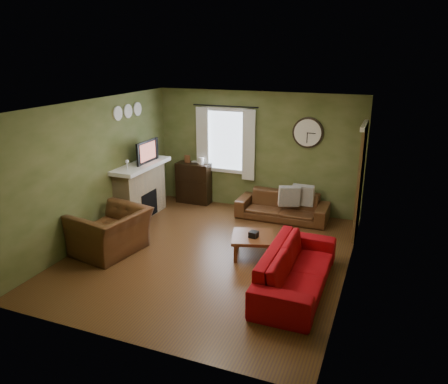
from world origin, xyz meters
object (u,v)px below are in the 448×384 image
at_px(sofa_brown, 282,206).
at_px(coffee_table, 253,246).
at_px(bookshelf, 194,183).
at_px(sofa_red, 296,269).
at_px(armchair, 111,232).

relative_size(sofa_brown, coffee_table, 2.69).
height_order(bookshelf, sofa_red, bookshelf).
xyz_separation_m(bookshelf, armchair, (-0.21, -2.96, -0.08)).
relative_size(bookshelf, sofa_red, 0.43).
height_order(sofa_red, coffee_table, sofa_red).
xyz_separation_m(bookshelf, sofa_red, (3.10, -2.96, -0.15)).
bearing_deg(sofa_red, armchair, 89.88).
bearing_deg(coffee_table, armchair, -161.59).
relative_size(bookshelf, armchair, 0.79).
bearing_deg(sofa_red, sofa_brown, 18.53).
bearing_deg(armchair, bookshelf, -174.45).
height_order(sofa_brown, armchair, armchair).
bearing_deg(armchair, coffee_table, 117.98).
distance_m(bookshelf, sofa_red, 4.29).
relative_size(sofa_brown, armchair, 1.59).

